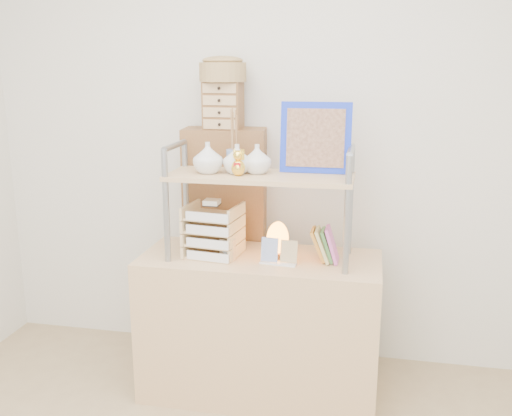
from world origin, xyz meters
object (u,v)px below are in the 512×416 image
at_px(desk, 260,326).
at_px(letter_tray, 213,234).
at_px(salt_lamp, 278,239).
at_px(cabinet, 226,246).

distance_m(desk, letter_tray, 0.55).
height_order(letter_tray, salt_lamp, letter_tray).
height_order(desk, cabinet, cabinet).
bearing_deg(salt_lamp, letter_tray, -168.64).
relative_size(cabinet, salt_lamp, 7.50).
bearing_deg(desk, salt_lamp, 22.00).
bearing_deg(salt_lamp, desk, -158.00).
bearing_deg(letter_tray, desk, 7.34).
relative_size(desk, cabinet, 0.89).
bearing_deg(letter_tray, salt_lamp, 11.36).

